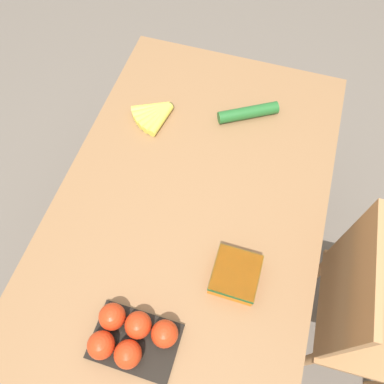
{
  "coord_description": "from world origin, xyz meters",
  "views": [
    {
      "loc": [
        0.56,
        0.17,
        1.88
      ],
      "look_at": [
        0.0,
        0.0,
        0.78
      ],
      "focal_mm": 35.0,
      "sensor_mm": 36.0,
      "label": 1
    }
  ],
  "objects_px": {
    "chair": "(359,310)",
    "tomato_pack": "(130,336)",
    "banana_bunch": "(155,114)",
    "carrot_bag": "(236,274)",
    "cucumber_near": "(248,113)"
  },
  "relations": [
    {
      "from": "tomato_pack",
      "to": "cucumber_near",
      "type": "bearing_deg",
      "value": 171.28
    },
    {
      "from": "carrot_bag",
      "to": "tomato_pack",
      "type": "bearing_deg",
      "value": -43.0
    },
    {
      "from": "chair",
      "to": "tomato_pack",
      "type": "bearing_deg",
      "value": 113.71
    },
    {
      "from": "cucumber_near",
      "to": "carrot_bag",
      "type": "bearing_deg",
      "value": 9.45
    },
    {
      "from": "cucumber_near",
      "to": "banana_bunch",
      "type": "bearing_deg",
      "value": -72.74
    },
    {
      "from": "tomato_pack",
      "to": "chair",
      "type": "bearing_deg",
      "value": 115.83
    },
    {
      "from": "banana_bunch",
      "to": "carrot_bag",
      "type": "xyz_separation_m",
      "value": [
        0.52,
        0.44,
        0.02
      ]
    },
    {
      "from": "tomato_pack",
      "to": "cucumber_near",
      "type": "relative_size",
      "value": 1.08
    },
    {
      "from": "carrot_bag",
      "to": "banana_bunch",
      "type": "bearing_deg",
      "value": -139.5
    },
    {
      "from": "banana_bunch",
      "to": "carrot_bag",
      "type": "distance_m",
      "value": 0.68
    },
    {
      "from": "chair",
      "to": "tomato_pack",
      "type": "height_order",
      "value": "chair"
    },
    {
      "from": "chair",
      "to": "cucumber_near",
      "type": "xyz_separation_m",
      "value": [
        -0.54,
        -0.57,
        0.27
      ]
    },
    {
      "from": "banana_bunch",
      "to": "cucumber_near",
      "type": "height_order",
      "value": "cucumber_near"
    },
    {
      "from": "chair",
      "to": "banana_bunch",
      "type": "bearing_deg",
      "value": 62.34
    },
    {
      "from": "banana_bunch",
      "to": "tomato_pack",
      "type": "relative_size",
      "value": 0.67
    }
  ]
}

